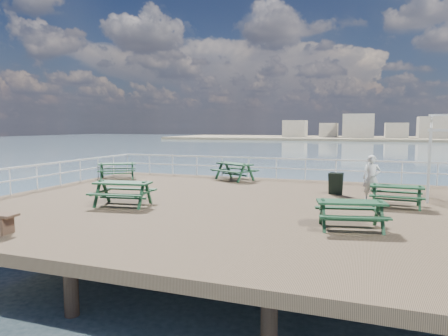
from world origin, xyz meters
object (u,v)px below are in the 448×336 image
at_px(picnic_table_a, 117,167).
at_px(picnic_table_d, 123,188).
at_px(person, 372,178).
at_px(picnic_table_c, 396,191).
at_px(picnic_table_b, 235,168).
at_px(picnic_table_e, 351,209).

distance_m(picnic_table_a, picnic_table_d, 7.39).
height_order(picnic_table_a, picnic_table_d, picnic_table_d).
bearing_deg(person, picnic_table_a, 166.45).
distance_m(picnic_table_c, picnic_table_d, 9.22).
bearing_deg(picnic_table_a, picnic_table_b, -17.14).
bearing_deg(picnic_table_a, person, -42.25).
height_order(picnic_table_c, person, person).
bearing_deg(picnic_table_c, picnic_table_a, 169.23).
distance_m(picnic_table_d, picnic_table_e, 7.45).
bearing_deg(person, picnic_table_c, -48.62).
height_order(picnic_table_b, picnic_table_c, picnic_table_b).
bearing_deg(person, picnic_table_b, 146.26).
bearing_deg(picnic_table_e, picnic_table_d, 162.88).
xyz_separation_m(picnic_table_e, person, (0.56, 4.36, 0.29)).
xyz_separation_m(picnic_table_d, picnic_table_e, (7.42, -0.69, -0.05)).
relative_size(picnic_table_b, picnic_table_d, 1.18).
relative_size(picnic_table_b, picnic_table_e, 1.24).
bearing_deg(picnic_table_e, person, 70.89).
distance_m(picnic_table_d, person, 8.78).
xyz_separation_m(picnic_table_c, picnic_table_e, (-1.34, -3.56, 0.02)).
xyz_separation_m(picnic_table_b, person, (6.42, -3.84, 0.23)).
xyz_separation_m(picnic_table_a, picnic_table_e, (11.75, -6.68, -0.03)).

